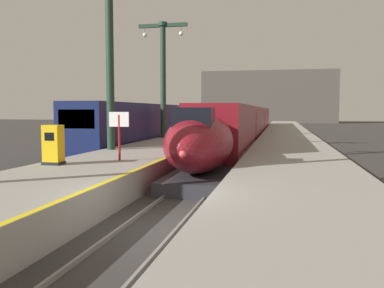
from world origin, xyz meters
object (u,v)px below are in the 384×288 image
at_px(rolling_suitcase, 176,138).
at_px(ticket_machine_yellow, 53,146).
at_px(regional_train_adjacent, 164,122).
at_px(passenger_near_edge, 187,128).
at_px(station_column_far, 163,69).
at_px(passenger_mid_platform, 177,132).
at_px(station_column_mid, 110,42).
at_px(highspeed_train_main, 246,123).
at_px(departure_info_board, 119,126).

relative_size(rolling_suitcase, ticket_machine_yellow, 0.61).
bearing_deg(regional_train_adjacent, passenger_near_edge, -67.43).
distance_m(station_column_far, passenger_mid_platform, 11.15).
distance_m(station_column_mid, passenger_mid_platform, 6.20).
bearing_deg(station_column_mid, regional_train_adjacent, 96.85).
bearing_deg(highspeed_train_main, passenger_mid_platform, -97.02).
relative_size(station_column_mid, ticket_machine_yellow, 6.27).
distance_m(regional_train_adjacent, ticket_machine_yellow, 25.07).
height_order(ticket_machine_yellow, departure_info_board, departure_info_board).
bearing_deg(station_column_far, regional_train_adjacent, 105.88).
xyz_separation_m(station_column_mid, departure_info_board, (2.43, -4.75, -4.47)).
distance_m(passenger_mid_platform, ticket_machine_yellow, 8.29).
bearing_deg(regional_train_adjacent, station_column_far, -74.12).
height_order(highspeed_train_main, departure_info_board, highspeed_train_main).
distance_m(highspeed_train_main, rolling_suitcase, 14.93).
height_order(highspeed_train_main, passenger_near_edge, highspeed_train_main).
xyz_separation_m(rolling_suitcase, ticket_machine_yellow, (-1.97, -12.37, 0.44)).
relative_size(station_column_far, passenger_mid_platform, 5.45).
xyz_separation_m(station_column_mid, passenger_mid_platform, (3.54, 1.03, -4.99)).
distance_m(passenger_near_edge, departure_info_board, 10.21).
bearing_deg(rolling_suitcase, passenger_near_edge, -21.50).
bearing_deg(rolling_suitcase, departure_info_board, -89.41).
relative_size(highspeed_train_main, regional_train_adjacent, 1.55).
xyz_separation_m(passenger_mid_platform, departure_info_board, (-1.11, -5.78, 0.52)).
bearing_deg(highspeed_train_main, station_column_far, -121.45).
height_order(highspeed_train_main, ticket_machine_yellow, highspeed_train_main).
distance_m(rolling_suitcase, ticket_machine_yellow, 12.53).
distance_m(regional_train_adjacent, passenger_near_edge, 13.97).
bearing_deg(rolling_suitcase, station_column_mid, -111.98).
height_order(rolling_suitcase, departure_info_board, departure_info_board).
bearing_deg(station_column_far, highspeed_train_main, 58.55).
distance_m(regional_train_adjacent, passenger_mid_platform, 18.21).
bearing_deg(ticket_machine_yellow, departure_info_board, 41.96).
height_order(station_column_far, passenger_mid_platform, station_column_far).
height_order(passenger_mid_platform, rolling_suitcase, passenger_mid_platform).
bearing_deg(rolling_suitcase, passenger_mid_platform, -75.55).
height_order(station_column_mid, ticket_machine_yellow, station_column_mid).
bearing_deg(passenger_mid_platform, station_column_mid, -163.73).
bearing_deg(departure_info_board, rolling_suitcase, 90.59).
xyz_separation_m(highspeed_train_main, passenger_near_edge, (-2.74, -14.81, 0.08)).
height_order(regional_train_adjacent, departure_info_board, regional_train_adjacent).
height_order(passenger_mid_platform, ticket_machine_yellow, passenger_mid_platform).
bearing_deg(passenger_mid_platform, station_column_far, 110.32).
bearing_deg(passenger_near_edge, regional_train_adjacent, 112.57).
distance_m(rolling_suitcase, departure_info_board, 10.57).
xyz_separation_m(regional_train_adjacent, station_column_mid, (2.20, -18.32, 4.90)).
relative_size(passenger_near_edge, passenger_mid_platform, 1.00).
relative_size(highspeed_train_main, passenger_mid_platform, 33.53).
relative_size(station_column_far, ticket_machine_yellow, 5.76).
relative_size(highspeed_train_main, passenger_near_edge, 33.53).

